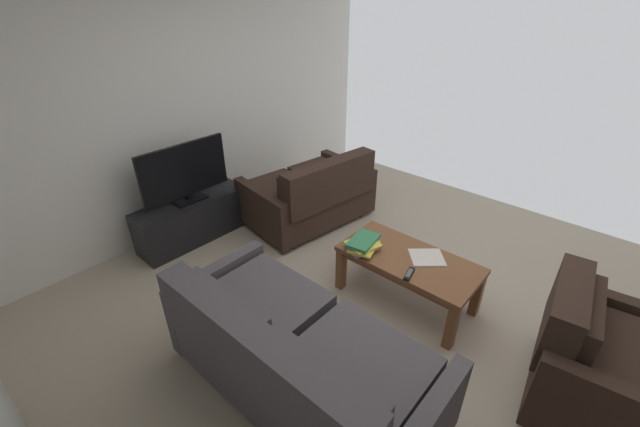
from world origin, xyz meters
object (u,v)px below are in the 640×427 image
object	(u,v)px
sofa_main	(295,357)
flat_tv	(185,172)
tv_stand	(193,219)
book_stack	(363,244)
tv_remote	(409,274)
loveseat_near	(311,194)
armchair_side	(612,368)
loose_magazine	(427,257)
coffee_table	(408,264)

from	to	relation	value
sofa_main	flat_tv	bearing A→B (deg)	-16.75
tv_stand	book_stack	size ratio (longest dim) A/B	3.57
sofa_main	tv_remote	bearing A→B (deg)	-99.23
loveseat_near	armchair_side	xyz separation A→B (m)	(-2.91, 0.51, 0.01)
loveseat_near	loose_magazine	distance (m)	1.63
tv_stand	flat_tv	size ratio (longest dim) A/B	1.28
sofa_main	armchair_side	size ratio (longest dim) A/B	1.80
loveseat_near	tv_stand	world-z (taller)	loveseat_near
coffee_table	book_stack	size ratio (longest dim) A/B	3.38
sofa_main	tv_stand	world-z (taller)	sofa_main
tv_remote	loveseat_near	bearing A→B (deg)	-22.06
coffee_table	flat_tv	distance (m)	2.29
coffee_table	armchair_side	world-z (taller)	armchair_side
loveseat_near	tv_stand	xyz separation A→B (m)	(0.69, 1.08, -0.12)
flat_tv	loose_magazine	world-z (taller)	flat_tv
book_stack	tv_remote	world-z (taller)	book_stack
book_stack	loose_magazine	size ratio (longest dim) A/B	1.25
tv_stand	book_stack	xyz separation A→B (m)	(-1.82, -0.47, 0.27)
tv_stand	flat_tv	world-z (taller)	flat_tv
sofa_main	coffee_table	size ratio (longest dim) A/B	1.62
loveseat_near	tv_remote	xyz separation A→B (m)	(-1.59, 0.65, 0.11)
book_stack	coffee_table	bearing A→B (deg)	-156.05
tv_stand	loose_magazine	world-z (taller)	tv_stand
flat_tv	tv_stand	bearing A→B (deg)	66.12
tv_stand	armchair_side	xyz separation A→B (m)	(-3.60, -0.56, 0.13)
armchair_side	loose_magazine	xyz separation A→B (m)	(1.32, -0.15, 0.09)
loveseat_near	tv_remote	size ratio (longest dim) A/B	8.68
coffee_table	flat_tv	world-z (taller)	flat_tv
flat_tv	loose_magazine	size ratio (longest dim) A/B	3.49
tv_stand	loveseat_near	bearing A→B (deg)	-122.70
coffee_table	tv_stand	world-z (taller)	tv_stand
tv_stand	sofa_main	bearing A→B (deg)	163.28
flat_tv	armchair_side	xyz separation A→B (m)	(-3.60, -0.56, -0.41)
coffee_table	loose_magazine	xyz separation A→B (m)	(-0.11, -0.09, 0.07)
sofa_main	tv_remote	world-z (taller)	sofa_main
tv_stand	coffee_table	bearing A→B (deg)	-163.88
coffee_table	armchair_side	distance (m)	1.43
flat_tv	tv_remote	bearing A→B (deg)	-169.38
armchair_side	tv_remote	xyz separation A→B (m)	(1.32, 0.13, 0.10)
coffee_table	tv_remote	distance (m)	0.24
tv_stand	tv_remote	xyz separation A→B (m)	(-2.28, -0.43, 0.23)
coffee_table	loose_magazine	size ratio (longest dim) A/B	4.24
coffee_table	armchair_side	size ratio (longest dim) A/B	1.11
coffee_table	sofa_main	bearing A→B (deg)	87.22
sofa_main	armchair_side	distance (m)	1.91
tv_stand	loose_magazine	size ratio (longest dim) A/B	4.47
book_stack	loose_magazine	distance (m)	0.52
coffee_table	tv_remote	size ratio (longest dim) A/B	6.71
sofa_main	flat_tv	size ratio (longest dim) A/B	1.96
armchair_side	book_stack	world-z (taller)	armchair_side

